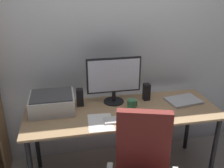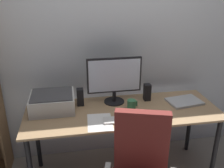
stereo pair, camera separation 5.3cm
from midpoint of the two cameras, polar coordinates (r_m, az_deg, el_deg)
The scene contains 11 objects.
back_wall at distance 2.63m, azimuth 0.93°, elevation 10.05°, with size 6.40×0.10×2.60m, color silver.
desk at distance 2.40m, azimuth 3.07°, elevation -7.65°, with size 1.80×0.65×0.74m.
monitor at distance 2.41m, azimuth 1.15°, elevation 1.44°, with size 0.52×0.20×0.46m.
keyboard at distance 2.19m, azimuth 2.53°, elevation -8.12°, with size 0.29×0.11×0.02m, color silver.
mouse at distance 2.24m, azimuth 8.72°, elevation -7.40°, with size 0.06×0.10×0.03m, color black.
coffee_mug at distance 2.38m, azimuth 5.07°, elevation -4.59°, with size 0.10×0.08×0.09m.
laptop at distance 2.61m, azimuth 16.57°, elevation -3.78°, with size 0.32×0.23×0.02m, color #B7BABC.
speaker_left at distance 2.44m, azimuth -6.59°, elevation -2.95°, with size 0.06×0.07×0.17m, color black.
speaker_right at distance 2.55m, azimuth 8.53°, elevation -1.83°, with size 0.06×0.07×0.17m, color black.
printer at distance 2.39m, azimuth -12.67°, elevation -3.96°, with size 0.40×0.34×0.16m.
paper_sheet at distance 2.18m, azimuth -2.06°, elevation -8.60°, with size 0.21×0.30×0.00m, color white.
Camera 2 is at (-0.46, -2.03, 1.86)m, focal length 40.47 mm.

